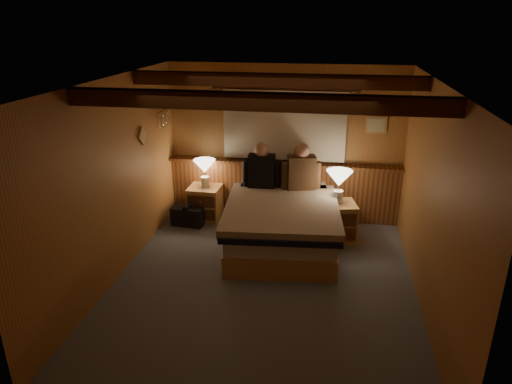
% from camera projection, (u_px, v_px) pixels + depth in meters
% --- Properties ---
extents(floor, '(4.20, 4.20, 0.00)m').
position_uv_depth(floor, '(263.00, 284.00, 5.52)').
color(floor, '#484E56').
rests_on(floor, ground).
extents(ceiling, '(4.20, 4.20, 0.00)m').
position_uv_depth(ceiling, '(264.00, 83.00, 4.66)').
color(ceiling, '#BD7E47').
rests_on(ceiling, wall_back).
extents(wall_back, '(3.60, 0.00, 3.60)m').
position_uv_depth(wall_back, '(284.00, 144.00, 7.02)').
color(wall_back, '#B57841').
rests_on(wall_back, floor).
extents(wall_left, '(0.00, 4.20, 4.20)m').
position_uv_depth(wall_left, '(113.00, 183.00, 5.37)').
color(wall_left, '#B57841').
rests_on(wall_left, floor).
extents(wall_right, '(0.00, 4.20, 4.20)m').
position_uv_depth(wall_right, '(432.00, 202.00, 4.81)').
color(wall_right, '#B57841').
rests_on(wall_right, floor).
extents(wall_front, '(3.60, 0.00, 3.60)m').
position_uv_depth(wall_front, '(218.00, 299.00, 3.16)').
color(wall_front, '#B57841').
rests_on(wall_front, floor).
extents(wainscot, '(3.60, 0.23, 0.94)m').
position_uv_depth(wainscot, '(283.00, 189.00, 7.22)').
color(wainscot, brown).
rests_on(wainscot, wall_back).
extents(curtain_window, '(2.18, 0.09, 1.11)m').
position_uv_depth(curtain_window, '(284.00, 124.00, 6.84)').
color(curtain_window, '#4E2513').
rests_on(curtain_window, wall_back).
extents(ceiling_beams, '(3.60, 1.65, 0.16)m').
position_uv_depth(ceiling_beams, '(266.00, 89.00, 4.83)').
color(ceiling_beams, '#4E2513').
rests_on(ceiling_beams, ceiling).
extents(coat_rail, '(0.05, 0.55, 0.24)m').
position_uv_depth(coat_rail, '(164.00, 117.00, 6.64)').
color(coat_rail, white).
rests_on(coat_rail, wall_left).
extents(framed_print, '(0.30, 0.04, 0.25)m').
position_uv_depth(framed_print, '(376.00, 125.00, 6.67)').
color(framed_print, tan).
rests_on(framed_print, wall_back).
extents(bed, '(1.66, 2.06, 0.66)m').
position_uv_depth(bed, '(282.00, 224.00, 6.32)').
color(bed, tan).
rests_on(bed, floor).
extents(nightstand_left, '(0.50, 0.45, 0.54)m').
position_uv_depth(nightstand_left, '(205.00, 203.00, 7.23)').
color(nightstand_left, tan).
rests_on(nightstand_left, floor).
extents(nightstand_right, '(0.59, 0.55, 0.55)m').
position_uv_depth(nightstand_right, '(337.00, 221.00, 6.57)').
color(nightstand_right, tan).
rests_on(nightstand_right, floor).
extents(lamp_left, '(0.34, 0.34, 0.44)m').
position_uv_depth(lamp_left, '(205.00, 168.00, 7.03)').
color(lamp_left, white).
rests_on(lamp_left, nightstand_left).
extents(lamp_right, '(0.37, 0.37, 0.48)m').
position_uv_depth(lamp_right, '(339.00, 180.00, 6.37)').
color(lamp_right, white).
rests_on(lamp_right, nightstand_right).
extents(person_left, '(0.57, 0.24, 0.70)m').
position_uv_depth(person_left, '(262.00, 169.00, 6.72)').
color(person_left, black).
rests_on(person_left, bed).
extents(person_right, '(0.57, 0.31, 0.71)m').
position_uv_depth(person_right, '(301.00, 170.00, 6.64)').
color(person_right, '#452E1B').
rests_on(person_right, bed).
extents(duffel_bag, '(0.51, 0.34, 0.35)m').
position_uv_depth(duffel_bag, '(189.00, 215.00, 7.07)').
color(duffel_bag, black).
rests_on(duffel_bag, floor).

